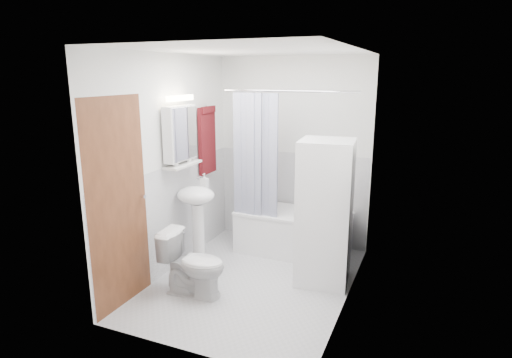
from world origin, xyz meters
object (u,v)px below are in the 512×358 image
at_px(bathtub, 293,230).
at_px(toilet, 194,264).
at_px(washer_dryer, 324,213).
at_px(sink, 197,208).

distance_m(bathtub, toilet, 1.51).
height_order(bathtub, washer_dryer, washer_dryer).
bearing_deg(washer_dryer, bathtub, 125.74).
bearing_deg(sink, washer_dryer, 7.60).
bearing_deg(bathtub, sink, -139.02).
relative_size(bathtub, washer_dryer, 0.90).
height_order(sink, washer_dryer, washer_dryer).
relative_size(bathtub, sink, 1.32).
bearing_deg(toilet, bathtub, -27.20).
bearing_deg(washer_dryer, toilet, -150.71).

